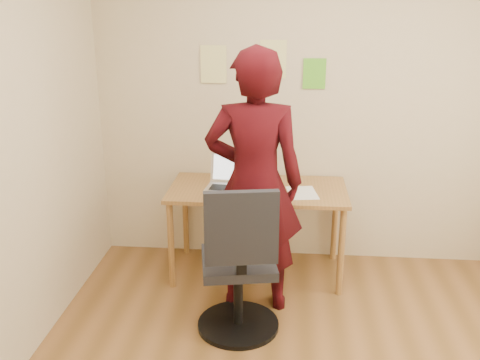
# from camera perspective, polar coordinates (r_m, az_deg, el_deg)

# --- Properties ---
(room) EXTENTS (3.58, 3.58, 2.78)m
(room) POSITION_cam_1_polar(r_m,az_deg,el_deg) (2.73, 8.42, 1.29)
(room) COLOR brown
(room) RESTS_ON ground
(desk) EXTENTS (1.40, 0.70, 0.74)m
(desk) POSITION_cam_1_polar(r_m,az_deg,el_deg) (4.27, 1.90, -1.97)
(desk) COLOR olive
(desk) RESTS_ON ground
(laptop) EXTENTS (0.38, 0.35, 0.25)m
(laptop) POSITION_cam_1_polar(r_m,az_deg,el_deg) (4.24, -1.10, -0.11)
(laptop) COLOR silver
(laptop) RESTS_ON desk
(paper_sheet) EXTENTS (0.26, 0.34, 0.00)m
(paper_sheet) POSITION_cam_1_polar(r_m,az_deg,el_deg) (4.16, 6.65, -1.36)
(paper_sheet) COLOR white
(paper_sheet) RESTS_ON desk
(phone) EXTENTS (0.07, 0.13, 0.01)m
(phone) POSITION_cam_1_polar(r_m,az_deg,el_deg) (4.05, 4.66, -1.76)
(phone) COLOR black
(phone) RESTS_ON desk
(wall_note_left) EXTENTS (0.21, 0.00, 0.30)m
(wall_note_left) POSITION_cam_1_polar(r_m,az_deg,el_deg) (4.41, -2.84, 12.22)
(wall_note_left) COLOR #E3DD87
(wall_note_left) RESTS_ON room
(wall_note_mid) EXTENTS (0.21, 0.00, 0.30)m
(wall_note_mid) POSITION_cam_1_polar(r_m,az_deg,el_deg) (4.37, 3.56, 12.73)
(wall_note_mid) COLOR #E3DD87
(wall_note_mid) RESTS_ON room
(wall_note_right) EXTENTS (0.18, 0.00, 0.24)m
(wall_note_right) POSITION_cam_1_polar(r_m,az_deg,el_deg) (4.38, 7.94, 11.17)
(wall_note_right) COLOR #5BB829
(wall_note_right) RESTS_ON room
(office_chair) EXTENTS (0.56, 0.57, 1.08)m
(office_chair) POSITION_cam_1_polar(r_m,az_deg,el_deg) (3.56, -0.10, -9.78)
(office_chair) COLOR black
(office_chair) RESTS_ON ground
(person) EXTENTS (0.70, 0.47, 1.89)m
(person) POSITION_cam_1_polar(r_m,az_deg,el_deg) (3.72, 1.53, -0.35)
(person) COLOR #33070A
(person) RESTS_ON ground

